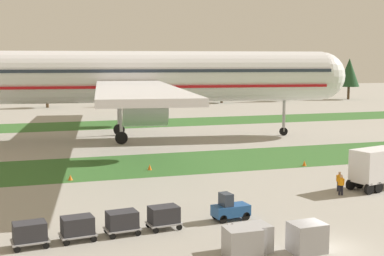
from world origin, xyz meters
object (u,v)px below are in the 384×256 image
cargo_dolly_lead (164,216)px  uld_container_0 (247,239)px  airliner (137,77)px  taxiway_marker_0 (150,167)px  baggage_tug (230,209)px  uld_container_3 (307,237)px  taxiway_marker_1 (70,178)px  cargo_dolly_second (122,221)px  ground_crew_loader (341,184)px  catering_truck (383,166)px  uld_container_1 (253,238)px  ground_crew_marshaller (339,181)px  taxiway_marker_2 (304,163)px  cargo_dolly_third (78,226)px  uld_container_2 (242,242)px  cargo_dolly_fourth (30,232)px

cargo_dolly_lead → uld_container_0: uld_container_0 is taller
airliner → taxiway_marker_0: bearing=-1.0°
uld_container_0 → baggage_tug: bearing=77.5°
uld_container_3 → taxiway_marker_1: (-11.73, 23.75, -0.63)m
cargo_dolly_second → taxiway_marker_1: size_ratio=4.65×
cargo_dolly_second → ground_crew_loader: 19.91m
catering_truck → ground_crew_loader: 5.24m
airliner → baggage_tug: airliner is taller
uld_container_1 → uld_container_3: (3.03, -1.06, 0.07)m
uld_container_1 → taxiway_marker_0: bearing=91.1°
cargo_dolly_second → uld_container_3: 11.78m
cargo_dolly_lead → uld_container_3: (6.99, -6.77, -0.04)m
uld_container_1 → uld_container_3: bearing=-19.3°
catering_truck → taxiway_marker_1: size_ratio=14.40×
uld_container_0 → uld_container_3: 3.57m
ground_crew_marshaller → taxiway_marker_2: bearing=125.9°
cargo_dolly_lead → taxiway_marker_2: 25.81m
uld_container_1 → taxiway_marker_0: uld_container_1 is taller
cargo_dolly_third → cargo_dolly_lead: bearing=90.0°
ground_crew_loader → uld_container_2: bearing=59.9°
catering_truck → taxiway_marker_1: 28.65m
uld_container_2 → taxiway_marker_2: size_ratio=3.43×
cargo_dolly_lead → catering_truck: catering_truck is taller
ground_crew_loader → uld_container_3: uld_container_3 is taller
uld_container_3 → taxiway_marker_0: bearing=97.6°
baggage_tug → uld_container_2: bearing=-22.6°
cargo_dolly_lead → ground_crew_loader: ground_crew_loader is taller
cargo_dolly_third → cargo_dolly_fourth: same height
baggage_tug → taxiway_marker_1: baggage_tug is taller
baggage_tug → uld_container_3: baggage_tug is taller
cargo_dolly_lead → cargo_dolly_third: 5.80m
cargo_dolly_fourth → catering_truck: 30.83m
cargo_dolly_lead → cargo_dolly_second: size_ratio=1.00×
cargo_dolly_lead → uld_container_0: (3.60, -5.66, -0.14)m
cargo_dolly_fourth → uld_container_1: uld_container_1 is taller
catering_truck → uld_container_3: (-14.48, -12.31, -1.07)m
airliner → cargo_dolly_lead: bearing=-1.7°
cargo_dolly_lead → uld_container_1: uld_container_1 is taller
airliner → catering_truck: size_ratio=10.58×
baggage_tug → uld_container_3: (2.00, -7.37, 0.07)m
cargo_dolly_lead → uld_container_0: size_ratio=1.18×
uld_container_0 → uld_container_2: bearing=-128.3°
catering_truck → airliner: bearing=-172.3°
cargo_dolly_third → uld_container_2: (8.77, -5.72, -0.05)m
airliner → baggage_tug: 41.63m
baggage_tug → cargo_dolly_second: bearing=-90.0°
ground_crew_loader → ground_crew_marshaller: bearing=-96.0°
uld_container_2 → cargo_dolly_lead: bearing=115.1°
ground_crew_loader → uld_container_1: bearing=60.0°
baggage_tug → taxiway_marker_1: size_ratio=5.39×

